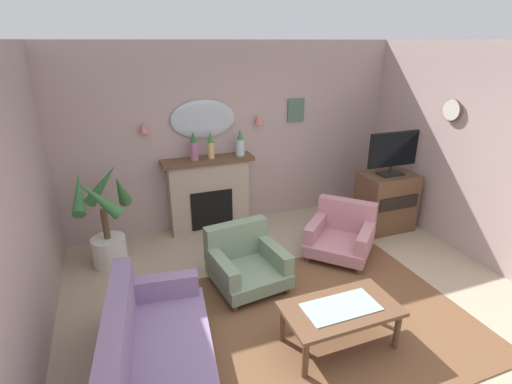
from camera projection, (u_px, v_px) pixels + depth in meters
floor at (327, 337)px, 3.94m from camera, size 6.21×6.77×0.10m
wall_back at (235, 136)px, 5.95m from camera, size 6.21×0.10×2.79m
patterned_rug at (317, 321)px, 4.09m from camera, size 3.20×2.40×0.01m
fireplace at (209, 195)px, 5.90m from camera, size 1.36×0.36×1.16m
mantel_vase_right at (194, 147)px, 5.52m from camera, size 0.12×0.12×0.42m
mantel_vase_centre at (211, 144)px, 5.60m from camera, size 0.10×0.10×0.40m
mantel_vase_left at (240, 144)px, 5.76m from camera, size 0.14×0.14×0.40m
wall_mirror at (203, 119)px, 5.60m from camera, size 0.96×0.06×0.56m
wall_sconce_left at (144, 128)px, 5.29m from camera, size 0.14×0.14×0.14m
wall_sconce_right at (259, 119)px, 5.86m from camera, size 0.14×0.14×0.14m
wall_clock at (452, 110)px, 5.21m from camera, size 0.04×0.31×0.31m
framed_picture at (296, 110)px, 6.09m from camera, size 0.28×0.03×0.36m
coffee_table at (341, 312)px, 3.64m from camera, size 1.10×0.60×0.45m
floral_couch at (150, 350)px, 3.29m from camera, size 1.07×1.80×0.76m
armchair_near_fireplace at (342, 233)px, 5.30m from camera, size 1.15×1.14×0.71m
armchair_in_corner at (245, 261)px, 4.63m from camera, size 0.90×0.91×0.71m
tv_cabinet at (386, 202)px, 5.97m from camera, size 0.80×0.57×0.90m
tv_flatscreen at (393, 152)px, 5.66m from camera, size 0.84×0.24×0.65m
potted_plant_corner_palm at (105, 224)px, 4.92m from camera, size 0.71×0.70×1.33m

